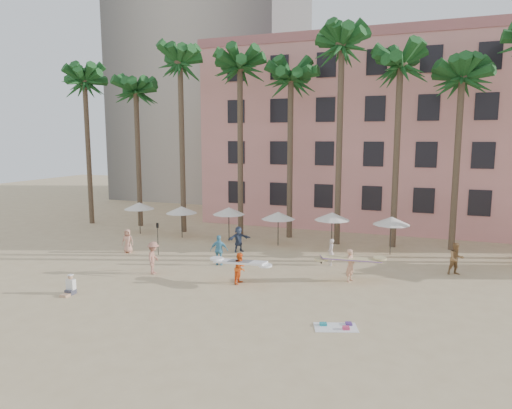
{
  "coord_description": "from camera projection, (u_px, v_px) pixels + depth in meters",
  "views": [
    {
      "loc": [
        8.84,
        -19.04,
        7.94
      ],
      "look_at": [
        -0.35,
        6.0,
        4.0
      ],
      "focal_mm": 32.0,
      "sensor_mm": 36.0,
      "label": 1
    }
  ],
  "objects": [
    {
      "name": "ground",
      "position": [
        220.0,
        304.0,
        21.86
      ],
      "size": [
        120.0,
        120.0,
        0.0
      ],
      "primitive_type": "plane",
      "color": "#D1B789",
      "rests_on": "ground"
    },
    {
      "name": "pink_hotel",
      "position": [
        404.0,
        137.0,
        42.45
      ],
      "size": [
        35.0,
        14.0,
        16.0
      ],
      "primitive_type": "cube",
      "color": "pink",
      "rests_on": "ground"
    },
    {
      "name": "grey_tower",
      "position": [
        214.0,
        6.0,
        59.63
      ],
      "size": [
        22.0,
        18.0,
        50.0
      ],
      "primitive_type": "cube",
      "color": "#A89E8E",
      "rests_on": "ground"
    },
    {
      "name": "palm_row",
      "position": [
        309.0,
        69.0,
        33.72
      ],
      "size": [
        44.4,
        5.4,
        16.3
      ],
      "color": "brown",
      "rests_on": "ground"
    },
    {
      "name": "umbrella_row",
      "position": [
        253.0,
        213.0,
        34.15
      ],
      "size": [
        22.5,
        2.7,
        2.73
      ],
      "color": "#332B23",
      "rests_on": "ground"
    },
    {
      "name": "beach_towel",
      "position": [
        337.0,
        327.0,
        19.22
      ],
      "size": [
        2.02,
        1.52,
        0.14
      ],
      "color": "white",
      "rests_on": "ground"
    },
    {
      "name": "carrier_yellow",
      "position": [
        351.0,
        263.0,
        25.24
      ],
      "size": [
        3.32,
        2.01,
        1.83
      ],
      "color": "#E2A17F",
      "rests_on": "ground"
    },
    {
      "name": "carrier_white",
      "position": [
        240.0,
        267.0,
        24.9
      ],
      "size": [
        3.09,
        1.12,
        1.72
      ],
      "color": "#FF611A",
      "rests_on": "ground"
    },
    {
      "name": "beachgoers",
      "position": [
        246.0,
        250.0,
        28.76
      ],
      "size": [
        22.09,
        8.02,
        1.92
      ],
      "color": "#34415B",
      "rests_on": "ground"
    },
    {
      "name": "paddle",
      "position": [
        158.0,
        235.0,
        30.85
      ],
      "size": [
        0.18,
        0.04,
        2.23
      ],
      "color": "black",
      "rests_on": "ground"
    },
    {
      "name": "seated_man",
      "position": [
        70.0,
        288.0,
        23.23
      ],
      "size": [
        0.44,
        0.78,
        1.01
      ],
      "color": "#3F3F4C",
      "rests_on": "ground"
    }
  ]
}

